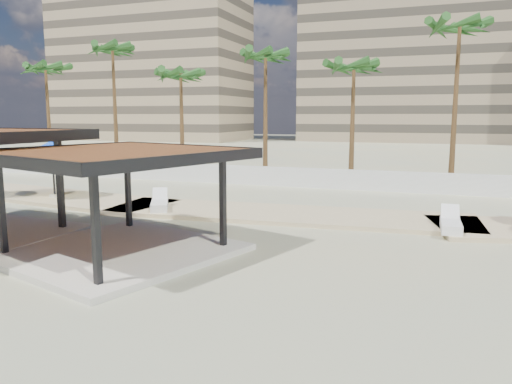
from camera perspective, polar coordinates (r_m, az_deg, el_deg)
ground at (r=16.45m, az=-10.67°, el=-6.84°), size 200.00×200.00×0.00m
promenade at (r=22.55m, az=3.77°, el=-2.33°), size 44.45×7.97×0.24m
boundary_wall at (r=30.93m, az=4.57°, el=1.68°), size 56.00×0.30×1.20m
building_west at (r=96.41m, az=-11.87°, el=15.02°), size 34.00×16.00×32.40m
building_mid at (r=92.22m, az=17.93°, el=14.46°), size 38.00×16.00×30.40m
pavilion_central at (r=16.18m, az=-15.84°, el=-0.04°), size 8.27×8.27×3.35m
umbrella_b at (r=28.15m, az=-22.27°, el=3.58°), size 3.19×3.19×2.31m
umbrella_f at (r=27.76m, az=-22.26°, el=4.62°), size 3.58×3.58×2.93m
lounger_a at (r=23.07m, az=-10.97°, el=-1.41°), size 1.68×2.27×0.83m
lounger_b at (r=19.85m, az=21.37°, el=-3.51°), size 0.77×2.15×0.81m
palm_a at (r=43.35m, az=-22.90°, el=12.42°), size 3.00×3.00×8.82m
palm_b at (r=40.00m, az=-16.06°, el=14.84°), size 3.00×3.00×10.08m
palm_c at (r=36.14m, az=-8.60°, el=12.67°), size 3.00×3.00×8.02m
palm_d at (r=34.56m, az=1.10°, el=14.80°), size 3.00×3.00×9.20m
palm_e at (r=32.52m, az=11.12°, el=13.39°), size 3.00×3.00×8.22m
palm_f at (r=32.55m, az=22.23°, el=16.44°), size 3.00×3.00×10.33m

